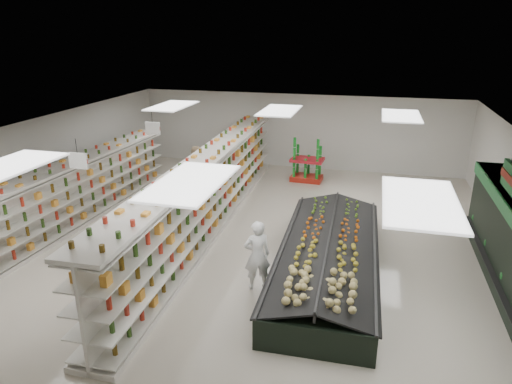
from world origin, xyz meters
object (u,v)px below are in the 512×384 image
(gondola_center, at_px, (208,196))
(shopper_background, at_px, (198,170))
(soda_endcap, at_px, (307,162))
(shopper_main, at_px, (257,255))
(produce_island, at_px, (328,256))
(gondola_left, at_px, (55,205))

(gondola_center, distance_m, shopper_background, 3.18)
(gondola_center, xyz_separation_m, soda_endcap, (2.22, 5.39, -0.26))
(soda_endcap, bearing_deg, gondola_center, -112.35)
(shopper_background, bearing_deg, shopper_main, -135.26)
(gondola_center, xyz_separation_m, shopper_main, (2.30, -2.99, -0.20))
(produce_island, bearing_deg, gondola_left, 178.10)
(produce_island, bearing_deg, shopper_main, -142.63)
(gondola_left, bearing_deg, gondola_center, 22.79)
(soda_endcap, height_order, shopper_main, shopper_main)
(gondola_center, relative_size, produce_island, 1.97)
(gondola_left, relative_size, produce_island, 1.71)
(produce_island, distance_m, shopper_main, 1.98)
(gondola_left, bearing_deg, shopper_main, -9.96)
(shopper_main, bearing_deg, soda_endcap, -117.33)
(gondola_center, height_order, produce_island, gondola_center)
(gondola_left, distance_m, gondola_center, 4.48)
(soda_endcap, height_order, shopper_background, shopper_background)
(gondola_center, bearing_deg, shopper_main, -54.00)
(gondola_center, distance_m, produce_island, 4.29)
(produce_island, relative_size, shopper_background, 3.71)
(gondola_left, distance_m, shopper_main, 6.66)
(gondola_left, xyz_separation_m, produce_island, (8.04, -0.27, -0.46))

